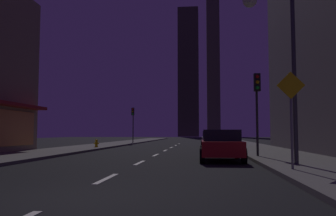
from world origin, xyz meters
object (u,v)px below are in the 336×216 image
(car_parked_far, at_px, (212,139))
(traffic_light_near_right, at_px, (257,95))
(traffic_light_far_left, at_px, (133,117))
(street_lamp_right, at_px, (271,35))
(car_parked_near, at_px, (221,145))
(fire_hydrant_far_left, at_px, (96,143))
(pedestrian_crossing_sign, at_px, (291,111))

(car_parked_far, xyz_separation_m, traffic_light_near_right, (1.90, -13.96, 2.45))
(traffic_light_far_left, bearing_deg, car_parked_far, -43.72)
(car_parked_far, relative_size, traffic_light_far_left, 1.01)
(street_lamp_right, bearing_deg, car_parked_near, 120.67)
(street_lamp_right, bearing_deg, car_parked_far, 95.55)
(traffic_light_near_right, xyz_separation_m, traffic_light_far_left, (-11.00, 22.67, 0.00))
(traffic_light_near_right, distance_m, traffic_light_far_left, 25.20)
(car_parked_near, bearing_deg, fire_hydrant_far_left, 130.34)
(car_parked_near, xyz_separation_m, fire_hydrant_far_left, (-9.50, 11.19, -0.29))
(car_parked_near, relative_size, street_lamp_right, 0.64)
(traffic_light_near_right, bearing_deg, traffic_light_far_left, 115.89)
(traffic_light_far_left, bearing_deg, pedestrian_crossing_sign, -68.93)
(car_parked_far, bearing_deg, fire_hydrant_far_left, -156.57)
(car_parked_near, height_order, street_lamp_right, street_lamp_right)
(fire_hydrant_far_left, distance_m, traffic_light_far_left, 13.11)
(car_parked_far, height_order, street_lamp_right, street_lamp_right)
(traffic_light_near_right, bearing_deg, fire_hydrant_far_left, 139.18)
(street_lamp_right, relative_size, pedestrian_crossing_sign, 2.09)
(car_parked_far, bearing_deg, pedestrian_crossing_sign, -84.32)
(traffic_light_near_right, height_order, street_lamp_right, street_lamp_right)
(fire_hydrant_far_left, bearing_deg, car_parked_near, -49.66)
(car_parked_near, distance_m, traffic_light_near_right, 3.38)
(traffic_light_far_left, bearing_deg, traffic_light_near_right, -64.11)
(traffic_light_near_right, xyz_separation_m, pedestrian_crossing_sign, (0.10, -6.15, -1.18))
(car_parked_far, distance_m, traffic_light_near_right, 14.31)
(fire_hydrant_far_left, height_order, traffic_light_near_right, traffic_light_near_right)
(traffic_light_far_left, relative_size, pedestrian_crossing_sign, 1.33)
(car_parked_far, height_order, traffic_light_far_left, traffic_light_far_left)
(pedestrian_crossing_sign, bearing_deg, car_parked_near, 112.58)
(street_lamp_right, bearing_deg, traffic_light_far_left, 111.94)
(traffic_light_far_left, height_order, street_lamp_right, street_lamp_right)
(traffic_light_near_right, height_order, traffic_light_far_left, same)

